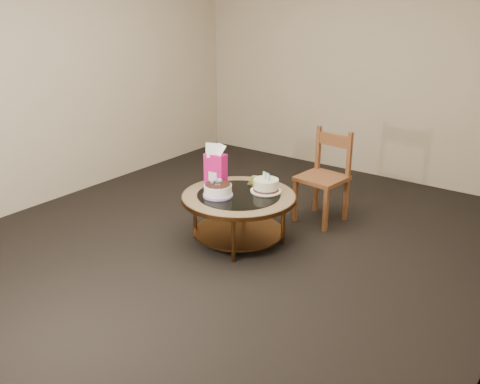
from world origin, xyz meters
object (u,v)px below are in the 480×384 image
Objects in this scene: coffee_table at (239,203)px; dining_chair at (324,176)px; decorated_cake at (218,191)px; cream_cake at (266,185)px; gift_bag at (216,165)px.

dining_chair is (0.38, 0.89, 0.08)m from coffee_table.
decorated_cake is at bearing -110.01° from dining_chair.
gift_bag is (-0.46, -0.14, 0.14)m from cream_cake.
coffee_table is at bearing -107.10° from dining_chair.
dining_chair is at bearing 45.42° from gift_bag.
dining_chair reaches higher than gift_bag.
decorated_cake is 0.68× the size of gift_bag.
dining_chair is at bearing 67.04° from coffee_table.
coffee_table is 0.97m from dining_chair.
dining_chair is (0.22, 0.68, -0.06)m from cream_cake.
decorated_cake is at bearing -106.22° from cream_cake.
dining_chair is at bearing 94.20° from cream_cake.
cream_cake is 0.72m from dining_chair.
decorated_cake is 0.44m from cream_cake.
dining_chair reaches higher than cream_cake.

